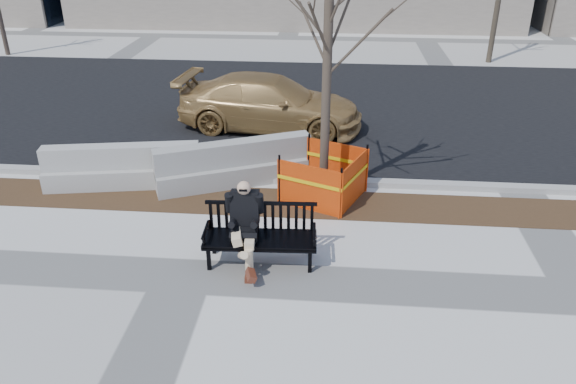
% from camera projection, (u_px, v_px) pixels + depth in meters
% --- Properties ---
extents(ground, '(120.00, 120.00, 0.00)m').
position_uv_depth(ground, '(184.00, 276.00, 8.88)').
color(ground, beige).
rests_on(ground, ground).
extents(mulch_strip, '(40.00, 1.20, 0.02)m').
position_uv_depth(mulch_strip, '(216.00, 200.00, 11.19)').
color(mulch_strip, '#47301C').
rests_on(mulch_strip, ground).
extents(asphalt_street, '(60.00, 10.40, 0.01)m').
position_uv_depth(asphalt_street, '(258.00, 104.00, 16.70)').
color(asphalt_street, black).
rests_on(asphalt_street, ground).
extents(curb, '(60.00, 0.25, 0.12)m').
position_uv_depth(curb, '(225.00, 177.00, 12.01)').
color(curb, '#9E9B93').
rests_on(curb, ground).
extents(bench, '(1.89, 0.75, 0.99)m').
position_uv_depth(bench, '(261.00, 262.00, 9.22)').
color(bench, black).
rests_on(bench, ground).
extents(seated_man, '(0.64, 1.02, 1.40)m').
position_uv_depth(seated_man, '(246.00, 260.00, 9.28)').
color(seated_man, black).
rests_on(seated_man, ground).
extents(tree_fence, '(2.71, 2.71, 5.16)m').
position_uv_depth(tree_fence, '(323.00, 197.00, 11.31)').
color(tree_fence, '#EF450A').
rests_on(tree_fence, ground).
extents(sedan, '(4.98, 2.48, 1.39)m').
position_uv_depth(sedan, '(271.00, 128.00, 14.88)').
color(sedan, '#9E7740').
rests_on(sedan, ground).
extents(jersey_barrier_left, '(3.24, 1.18, 0.91)m').
position_uv_depth(jersey_barrier_left, '(125.00, 185.00, 11.80)').
color(jersey_barrier_left, '#A3A199').
rests_on(jersey_barrier_left, ground).
extents(jersey_barrier_right, '(3.28, 1.94, 0.95)m').
position_uv_depth(jersey_barrier_right, '(235.00, 183.00, 11.91)').
color(jersey_barrier_right, gray).
rests_on(jersey_barrier_right, ground).
extents(far_tree_left, '(2.13, 2.13, 5.47)m').
position_uv_depth(far_tree_left, '(8.00, 55.00, 22.44)').
color(far_tree_left, '#493A2F').
rests_on(far_tree_left, ground).
extents(far_tree_right, '(2.63, 2.63, 6.07)m').
position_uv_depth(far_tree_right, '(488.00, 62.00, 21.34)').
color(far_tree_right, '#44392B').
rests_on(far_tree_right, ground).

